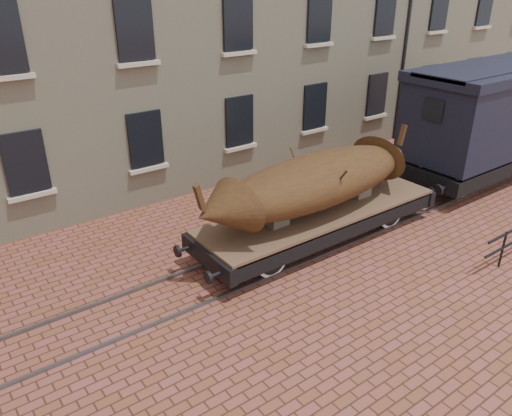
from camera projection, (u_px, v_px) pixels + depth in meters
ground at (312, 242)px, 13.95m from camera, size 90.00×90.00×0.00m
rail_track at (312, 241)px, 13.93m from camera, size 30.00×1.52×0.06m
flatcar_wagon at (319, 215)px, 13.75m from camera, size 8.13×2.20×1.23m
iron_boat at (316, 180)px, 13.17m from camera, size 7.54×2.38×1.76m
goods_van at (491, 109)px, 17.25m from camera, size 7.81×2.85×4.04m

